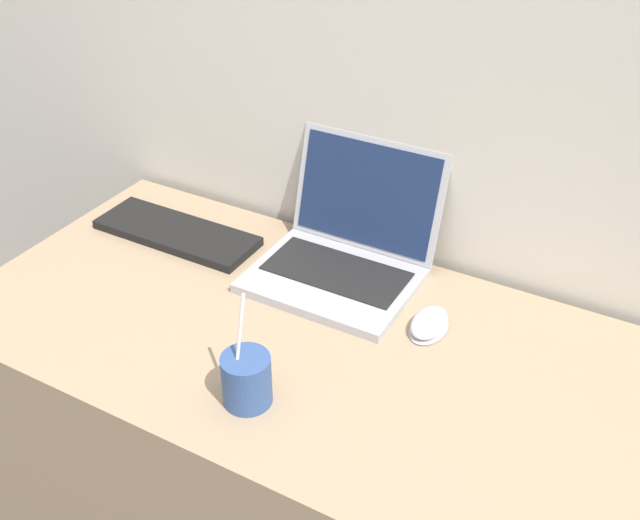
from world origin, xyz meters
TOP-DOWN VIEW (x-y plane):
  - wall_back at (0.00, 0.71)m, footprint 7.00×0.04m
  - desk at (0.00, 0.34)m, footprint 1.40×0.67m
  - laptop at (-0.05, 0.56)m, footprint 0.33×0.32m
  - drink_cup at (-0.02, 0.14)m, footprint 0.08×0.08m
  - computer_mouse at (0.18, 0.46)m, footprint 0.07×0.11m
  - external_keyboard at (-0.45, 0.49)m, footprint 0.38×0.13m

SIDE VIEW (x-z plane):
  - desk at x=0.00m, z-range 0.00..0.72m
  - external_keyboard at x=-0.45m, z-range 0.72..0.74m
  - computer_mouse at x=0.18m, z-range 0.72..0.75m
  - drink_cup at x=-0.02m, z-range 0.67..0.88m
  - laptop at x=-0.05m, z-range 0.65..0.91m
  - wall_back at x=0.00m, z-range 0.00..2.50m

